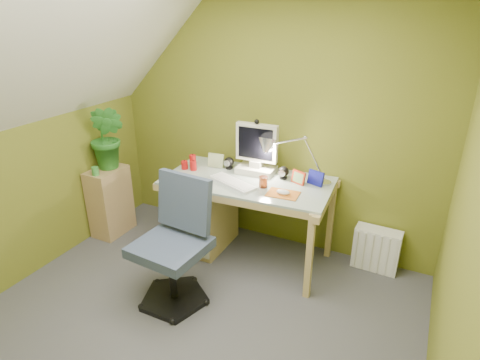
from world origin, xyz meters
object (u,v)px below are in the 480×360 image
at_px(task_chair, 170,245).
at_px(desk, 248,219).
at_px(radiator, 376,249).
at_px(potted_plant, 108,138).
at_px(desk_lamp, 306,148).
at_px(monitor, 257,146).
at_px(side_ledge, 110,201).

bearing_deg(task_chair, desk, 77.57).
relative_size(desk, radiator, 3.71).
bearing_deg(desk, potted_plant, -176.27).
distance_m(desk_lamp, potted_plant, 1.89).
xyz_separation_m(desk_lamp, potted_plant, (-1.85, -0.36, -0.06)).
bearing_deg(desk_lamp, desk, -161.29).
bearing_deg(potted_plant, desk, 7.36).
relative_size(potted_plant, task_chair, 0.61).
relative_size(monitor, task_chair, 0.49).
bearing_deg(task_chair, monitor, 80.38).
xyz_separation_m(monitor, radiator, (1.12, 0.14, -0.84)).
height_order(desk, radiator, desk).
distance_m(desk, radiator, 1.18).
relative_size(side_ledge, task_chair, 0.67).
bearing_deg(radiator, potted_plant, -166.93).
height_order(monitor, task_chair, monitor).
bearing_deg(desk_lamp, potted_plant, -172.06).
bearing_deg(desk, monitor, 86.36).
relative_size(desk, potted_plant, 2.28).
distance_m(potted_plant, radiator, 2.70).
bearing_deg(task_chair, potted_plant, 154.36).
bearing_deg(potted_plant, desk_lamp, 11.03).
relative_size(desk_lamp, task_chair, 0.58).
bearing_deg(monitor, desk_lamp, -2.37).
height_order(monitor, desk_lamp, desk_lamp).
height_order(desk, potted_plant, potted_plant).
height_order(desk_lamp, radiator, desk_lamp).
bearing_deg(task_chair, radiator, 44.57).
height_order(task_chair, radiator, task_chair).
xyz_separation_m(potted_plant, radiator, (2.52, 0.50, -0.83)).
relative_size(task_chair, radiator, 2.68).
bearing_deg(potted_plant, monitor, 14.44).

